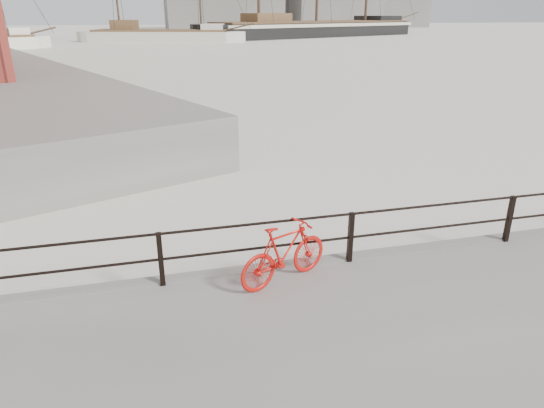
{
  "coord_description": "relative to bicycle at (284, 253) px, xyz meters",
  "views": [
    {
      "loc": [
        -3.48,
        -7.76,
        4.81
      ],
      "look_at": [
        -1.1,
        1.5,
        1.0
      ],
      "focal_mm": 32.0,
      "sensor_mm": 36.0,
      "label": 1
    }
  ],
  "objects": [
    {
      "name": "industrial_east",
      "position": [
        79.41,
        150.56,
        6.09
      ],
      "size": [
        20.0,
        16.0,
        14.0
      ],
      "primitive_type": "cube",
      "color": "gray",
      "rests_on": "ground"
    },
    {
      "name": "schooner_mid",
      "position": [
        1.33,
        81.54,
        -0.91
      ],
      "size": [
        32.94,
        21.0,
        21.82
      ],
      "primitive_type": null,
      "rotation": [
        0.0,
        0.0,
        -0.29
      ],
      "color": "beige",
      "rests_on": "ground"
    },
    {
      "name": "barque_black",
      "position": [
        32.87,
        92.44,
        -0.91
      ],
      "size": [
        66.31,
        43.41,
        35.55
      ],
      "primitive_type": null,
      "rotation": [
        0.0,
        0.0,
        0.39
      ],
      "color": "black",
      "rests_on": "ground"
    },
    {
      "name": "ground",
      "position": [
        1.41,
        0.56,
        -0.91
      ],
      "size": [
        400.0,
        400.0,
        0.0
      ],
      "primitive_type": "plane",
      "color": "white",
      "rests_on": "ground"
    },
    {
      "name": "guardrail",
      "position": [
        1.41,
        0.41,
        -0.06
      ],
      "size": [
        28.0,
        0.1,
        1.0
      ],
      "primitive_type": null,
      "color": "black",
      "rests_on": "promenade"
    },
    {
      "name": "bicycle",
      "position": [
        0.0,
        0.0,
        0.0
      ],
      "size": [
        1.8,
        0.98,
        1.11
      ],
      "primitive_type": "imported",
      "rotation": [
        0.0,
        0.0,
        0.4
      ],
      "color": "red",
      "rests_on": "promenade"
    },
    {
      "name": "snow_mounds",
      "position": [
        1.76,
        -1.13,
        -0.41
      ],
      "size": [
        21.28,
        2.26,
        0.34
      ],
      "color": "white",
      "rests_on": "promenade"
    }
  ]
}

